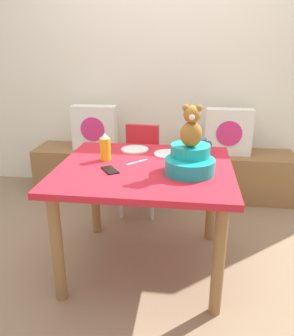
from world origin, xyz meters
TOP-DOWN VIEW (x-y plane):
  - ground_plane at (0.00, 0.00)m, footprint 8.00×8.00m
  - back_wall at (0.00, 1.51)m, footprint 4.40×0.10m
  - window_bench at (0.00, 1.24)m, footprint 2.60×0.44m
  - pillow_floral_left at (-0.68, 1.22)m, footprint 0.44×0.15m
  - pillow_floral_right at (0.64, 1.22)m, footprint 0.44×0.15m
  - book_stack at (0.23, 1.24)m, footprint 0.20×0.14m
  - dining_table at (0.00, 0.00)m, footprint 1.10×0.99m
  - highchair at (-0.16, 0.81)m, footprint 0.35×0.48m
  - infant_seat_teal at (0.28, -0.07)m, footprint 0.30×0.33m
  - teddy_bear at (0.28, -0.07)m, footprint 0.13×0.12m
  - ketchup_bottle at (-0.28, 0.09)m, footprint 0.07×0.07m
  - coffee_mug at (0.36, 0.37)m, footprint 0.12×0.08m
  - dinner_plate_near at (0.13, 0.25)m, footprint 0.20×0.20m
  - dinner_plate_far at (-0.12, 0.33)m, footprint 0.20×0.20m
  - cell_phone at (-0.20, -0.11)m, footprint 0.14×0.16m
  - table_fork at (-0.06, 0.06)m, footprint 0.13×0.13m

SIDE VIEW (x-z plane):
  - ground_plane at x=0.00m, z-range 0.00..0.00m
  - window_bench at x=0.00m, z-range 0.00..0.46m
  - book_stack at x=0.23m, z-range 0.46..0.55m
  - highchair at x=-0.16m, z-range 0.13..0.92m
  - dining_table at x=0.00m, z-range 0.26..1.00m
  - pillow_floral_left at x=-0.68m, z-range 0.46..0.90m
  - pillow_floral_right at x=0.64m, z-range 0.46..0.90m
  - table_fork at x=-0.06m, z-range 0.74..0.75m
  - cell_phone at x=-0.20m, z-range 0.74..0.75m
  - dinner_plate_near at x=0.13m, z-range 0.74..0.75m
  - dinner_plate_far at x=-0.12m, z-range 0.74..0.75m
  - coffee_mug at x=0.36m, z-range 0.74..0.84m
  - infant_seat_teal at x=0.28m, z-range 0.73..0.89m
  - ketchup_bottle at x=-0.28m, z-range 0.73..0.92m
  - teddy_bear at x=0.28m, z-range 0.89..1.14m
  - back_wall at x=0.00m, z-range 0.00..2.60m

